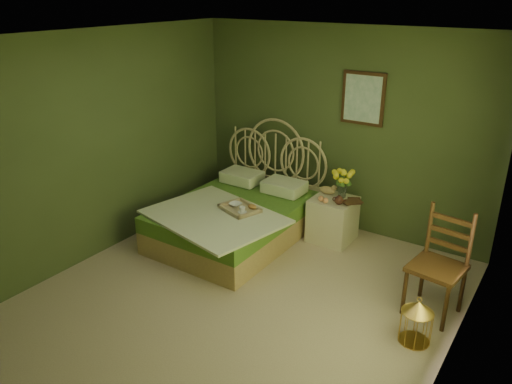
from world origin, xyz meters
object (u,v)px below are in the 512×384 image
Objects in this scene: nightstand at (334,214)px; chair at (441,256)px; bed at (236,216)px; birdcage at (416,322)px.

nightstand is 1.71m from chair.
bed reaches higher than nightstand.
birdcage is (-0.00, -0.61, -0.39)m from chair.
nightstand is (1.05, 0.64, 0.06)m from bed.
birdcage is at bearing -16.61° from bed.
bed is at bearing 163.39° from birdcage.
bed is at bearing -148.73° from nightstand.
chair is 2.51× the size of birdcage.
nightstand is 0.93× the size of chair.
chair reaches higher than birdcage.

